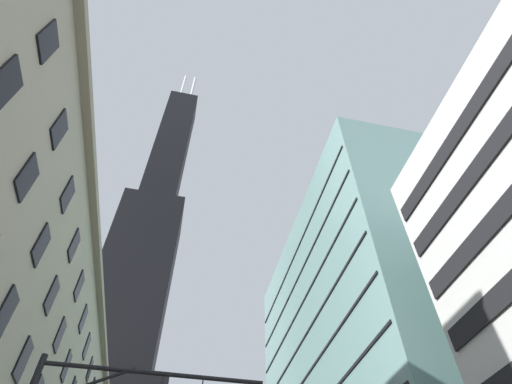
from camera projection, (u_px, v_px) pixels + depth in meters
name	position (u px, v px, depth m)	size (l,w,h in m)	color
dark_skyscraper	(124.00, 324.00, 96.25)	(25.14, 25.14, 184.20)	black
glass_office_midrise	(381.00, 378.00, 42.45)	(16.38, 36.06, 41.07)	gray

